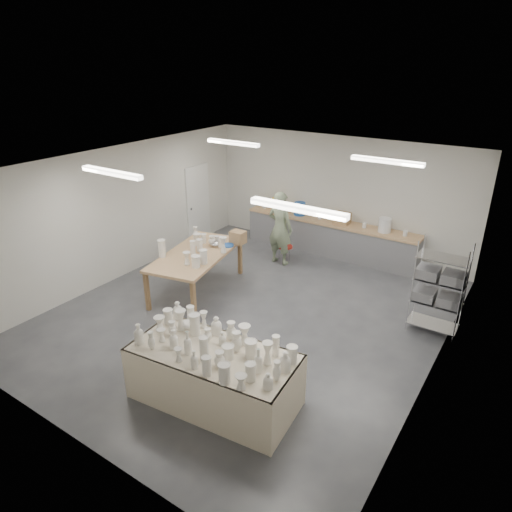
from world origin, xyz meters
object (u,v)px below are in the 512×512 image
Objects in this scene: red_stool at (285,247)px; work_table at (201,252)px; potter at (280,228)px; drying_table at (214,374)px.

work_table is at bearing -105.76° from red_stool.
potter is at bearing 60.60° from work_table.
potter is (0.69, 2.17, 0.02)m from work_table.
drying_table is at bearing -71.02° from red_stool.
work_table is 2.28m from potter.
drying_table is 5.40m from red_stool.
red_stool is (0.69, 2.44, -0.58)m from work_table.
potter is (-1.75, 4.83, 0.44)m from drying_table.
work_table reaches higher than drying_table.
red_stool is (-1.75, 5.10, -0.15)m from drying_table.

